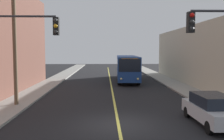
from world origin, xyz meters
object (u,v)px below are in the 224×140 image
Objects in this scene: city_bus at (127,67)px; traffic_signal_left_corner at (22,44)px; fire_hydrant at (218,101)px; parked_car_silver at (212,109)px; utility_pole_near at (14,23)px.

city_bus is 2.04× the size of traffic_signal_left_corner.
parked_car_silver is at bearing -119.31° from fire_hydrant.
city_bus is 14.57× the size of fire_hydrant.
city_bus is at bearing 67.37° from traffic_signal_left_corner.
city_bus is at bearing 58.59° from utility_pole_near.
traffic_signal_left_corner is (-7.61, -18.26, 2.49)m from city_bus.
parked_car_silver is at bearing -82.03° from city_bus.
traffic_signal_left_corner is at bearing -64.73° from utility_pole_near.
traffic_signal_left_corner is (1.54, -3.27, -1.50)m from utility_pole_near.
utility_pole_near is at bearing -121.41° from city_bus.
parked_car_silver is (2.76, -19.71, -0.98)m from city_bus.
city_bus is at bearing 97.97° from parked_car_silver.
fire_hydrant is at bearing -74.11° from city_bus.
parked_car_silver is at bearing -7.97° from traffic_signal_left_corner.
utility_pole_near reaches higher than traffic_signal_left_corner.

